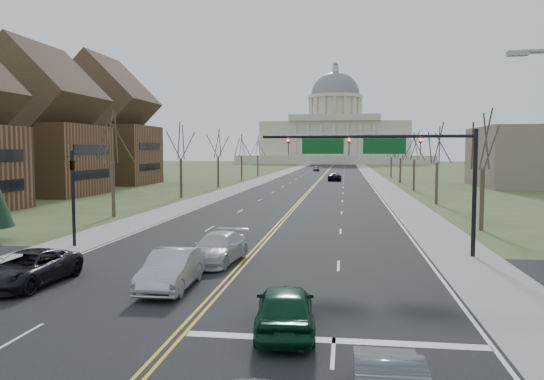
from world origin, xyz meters
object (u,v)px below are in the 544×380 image
(signal_mast, at_px, (383,155))
(signal_left, at_px, (73,187))
(car_sb_inner_lead, at_px, (172,270))
(car_far_sb, at_px, (316,169))
(car_sb_outer_lead, at_px, (28,268))
(car_far_nb, at_px, (334,177))
(car_nb_inner_lead, at_px, (285,308))
(car_sb_inner_second, at_px, (218,248))

(signal_mast, distance_m, signal_left, 19.06)
(car_sb_inner_lead, distance_m, car_far_sb, 136.40)
(car_sb_outer_lead, height_order, car_far_nb, car_far_nb)
(signal_mast, distance_m, car_far_sb, 127.86)
(car_sb_inner_lead, distance_m, car_far_nb, 85.48)
(car_far_nb, height_order, car_far_sb, car_far_nb)
(signal_left, relative_size, car_sb_inner_lead, 1.19)
(car_nb_inner_lead, distance_m, car_far_nb, 90.18)
(signal_left, height_order, car_sb_inner_lead, signal_left)
(car_nb_inner_lead, xyz_separation_m, car_sb_inner_lead, (-5.49, 4.87, 0.02))
(car_sb_inner_lead, xyz_separation_m, car_far_sb, (-1.20, 136.40, -0.09))
(signal_left, bearing_deg, car_nb_inner_lead, -43.16)
(car_nb_inner_lead, distance_m, car_sb_inner_second, 11.42)
(signal_left, bearing_deg, car_sb_outer_lead, -72.83)
(car_sb_outer_lead, xyz_separation_m, car_far_sb, (5.28, 136.73, -0.02))
(signal_mast, bearing_deg, car_sb_outer_lead, -149.54)
(signal_mast, xyz_separation_m, car_sb_outer_lead, (-16.03, -9.43, -4.99))
(car_sb_inner_second, distance_m, car_far_nb, 79.95)
(car_sb_inner_second, bearing_deg, car_sb_outer_lead, -134.70)
(signal_mast, bearing_deg, car_far_nb, 93.21)
(signal_left, distance_m, car_sb_inner_lead, 13.39)
(car_nb_inner_lead, height_order, car_sb_inner_lead, car_sb_inner_lead)
(car_sb_outer_lead, bearing_deg, car_nb_inner_lead, -17.97)
(car_nb_inner_lead, distance_m, car_far_sb, 141.42)
(car_sb_inner_lead, bearing_deg, car_sb_outer_lead, -178.47)
(signal_left, relative_size, car_sb_outer_lead, 1.09)
(signal_mast, height_order, car_sb_inner_lead, signal_mast)
(car_nb_inner_lead, bearing_deg, signal_mast, -112.08)
(car_sb_inner_lead, bearing_deg, car_far_nb, 85.05)
(car_sb_inner_lead, relative_size, car_far_sb, 1.17)
(car_far_nb, bearing_deg, signal_mast, 91.36)
(car_far_sb, bearing_deg, signal_left, -99.81)
(car_far_nb, xyz_separation_m, car_far_sb, (-6.48, 51.08, -0.07))
(car_nb_inner_lead, height_order, car_far_sb, car_nb_inner_lead)
(signal_left, distance_m, car_sb_inner_second, 11.10)
(signal_left, relative_size, car_sb_inner_second, 1.11)
(car_far_nb, distance_m, car_far_sb, 51.49)
(signal_mast, relative_size, signal_left, 2.02)
(car_nb_inner_lead, xyz_separation_m, car_far_sb, (-6.69, 141.27, -0.07))
(car_sb_outer_lead, bearing_deg, signal_mast, 33.22)
(car_sb_outer_lead, distance_m, car_far_nb, 86.45)
(car_nb_inner_lead, xyz_separation_m, car_sb_outer_lead, (-11.98, 4.53, -0.05))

